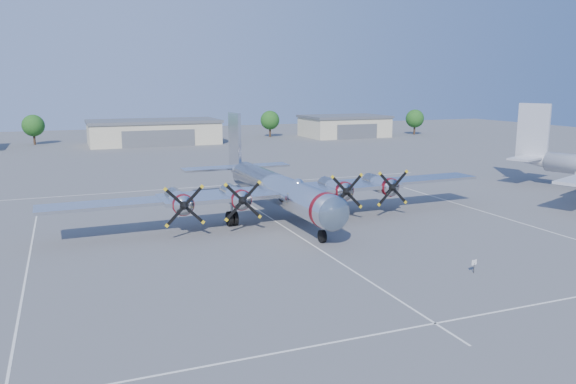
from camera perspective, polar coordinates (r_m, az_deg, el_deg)
name	(u,v)px	position (r m, az deg, el deg)	size (l,w,h in m)	color
ground	(290,231)	(51.94, 0.20, -3.94)	(260.00, 260.00, 0.00)	#59595C
parking_lines	(297,235)	(50.38, 0.95, -4.41)	(60.00, 50.08, 0.01)	silver
hangar_center	(154,132)	(130.32, -13.48, 5.97)	(28.60, 14.60, 5.40)	#C1B999
hangar_east	(344,126)	(145.22, 5.72, 6.70)	(20.60, 14.60, 5.40)	#C1B999
tree_west	(33,126)	(137.00, -24.46, 6.16)	(4.80, 4.80, 6.64)	#382619
tree_east	(270,120)	(143.41, -1.84, 7.30)	(4.80, 4.80, 6.64)	#382619
tree_far_east	(415,119)	(153.72, 12.76, 7.28)	(4.80, 4.80, 6.64)	#382619
main_bomber_b29	(276,216)	(57.46, -1.26, -2.49)	(44.86, 30.69, 9.92)	silver
info_placard	(474,264)	(42.57, 18.39, -6.94)	(0.51, 0.15, 0.98)	black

